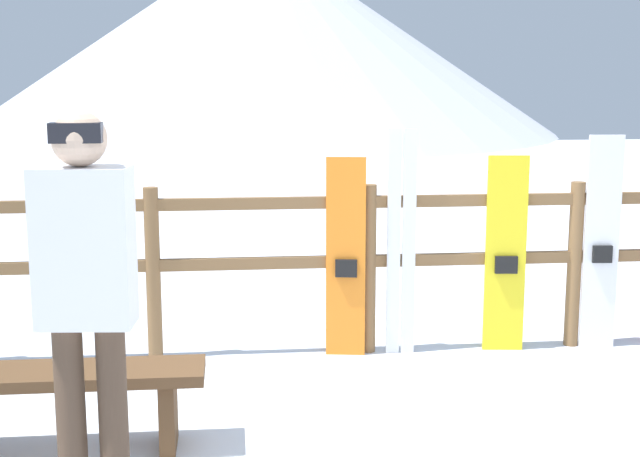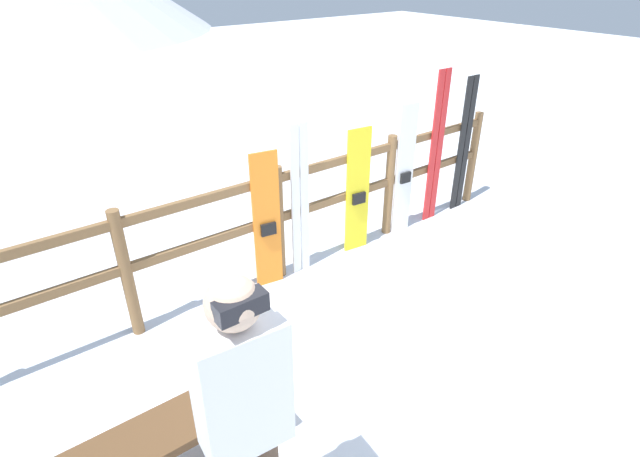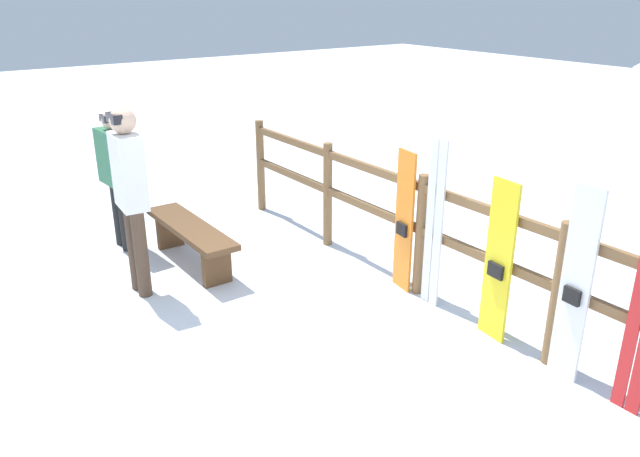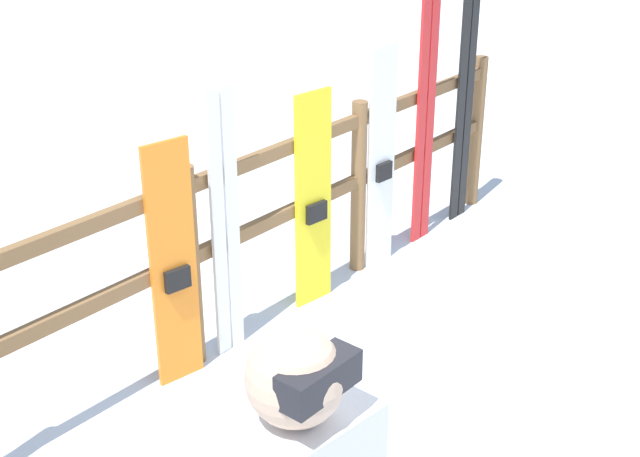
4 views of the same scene
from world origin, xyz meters
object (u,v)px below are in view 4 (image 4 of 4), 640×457
snowboard_orange (174,267)px  ski_pair_red (425,120)px  ski_pair_white (225,226)px  snowboard_white (381,160)px  snowboard_yellow (313,202)px  ski_pair_black (464,112)px

snowboard_orange → ski_pair_red: bearing=0.1°
ski_pair_white → snowboard_white: ski_pair_white is taller
snowboard_yellow → ski_pair_black: bearing=0.1°
ski_pair_white → snowboard_yellow: bearing=-0.3°
snowboard_yellow → ski_pair_black: ski_pair_black is taller
snowboard_white → ski_pair_red: (0.50, 0.00, 0.15)m
snowboard_orange → ski_pair_white: ski_pair_white is taller
ski_pair_white → ski_pair_red: bearing=0.0°
ski_pair_red → ski_pair_black: 0.51m
snowboard_orange → ski_pair_black: size_ratio=0.82×
snowboard_yellow → snowboard_white: size_ratio=0.91×
ski_pair_white → snowboard_yellow: ski_pair_white is taller
ski_pair_white → snowboard_white: size_ratio=1.03×
ski_pair_red → snowboard_orange: bearing=-179.9°
snowboard_white → snowboard_orange: bearing=-180.0°
snowboard_orange → ski_pair_black: bearing=0.1°
snowboard_white → ski_pair_black: 1.01m
snowboard_yellow → ski_pair_red: 1.20m
snowboard_white → ski_pair_red: bearing=0.4°
snowboard_yellow → ski_pair_black: 1.70m
ski_pair_black → snowboard_yellow: bearing=-179.9°
ski_pair_black → snowboard_orange: bearing=-179.9°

